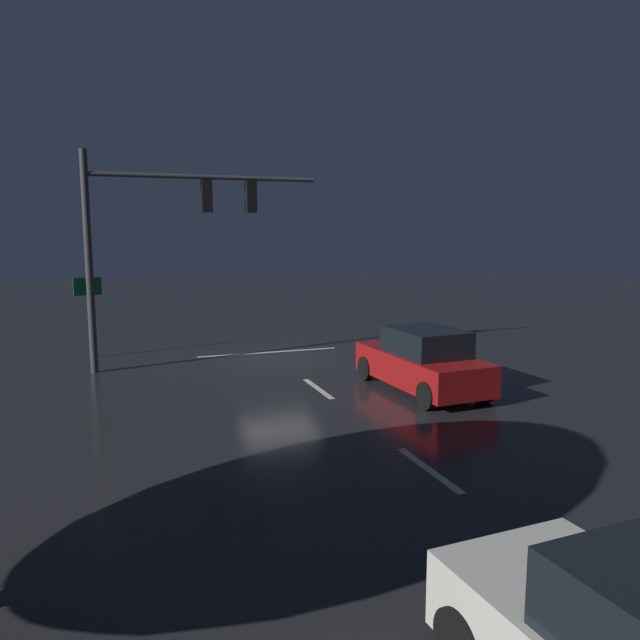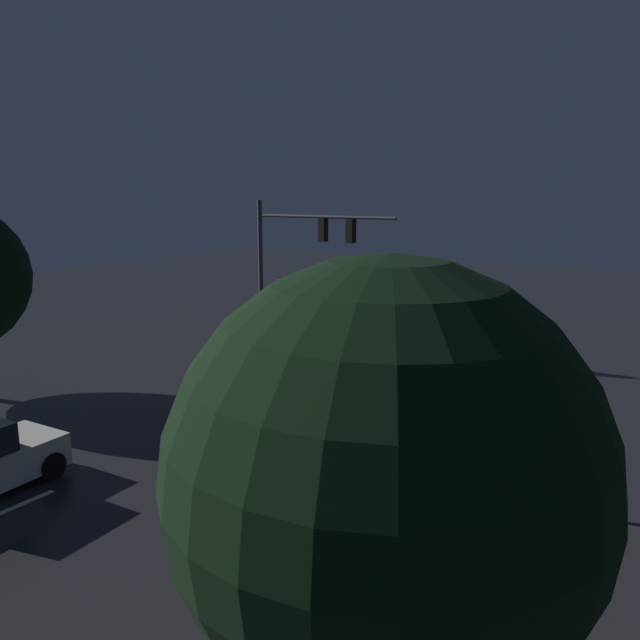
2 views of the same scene
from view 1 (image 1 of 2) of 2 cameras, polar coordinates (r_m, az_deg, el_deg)
ground_plane at (r=20.30m, az=-3.93°, el=-3.74°), size 80.00×80.00×0.00m
traffic_signal_assembly at (r=19.34m, az=-14.32°, el=9.02°), size 7.16×0.47×6.60m
lane_dash_far at (r=16.59m, az=-0.18°, el=-6.46°), size 0.16×2.20×0.01m
lane_dash_mid at (r=11.38m, az=10.17°, el=-13.64°), size 0.16×2.20×0.01m
stop_bar at (r=21.54m, az=-4.86°, el=-3.04°), size 5.00×0.16×0.01m
car_approaching at (r=16.45m, az=9.61°, el=-3.86°), size 2.12×4.45×1.70m
route_sign at (r=21.70m, az=-20.96°, el=1.86°), size 0.89×0.27×2.78m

